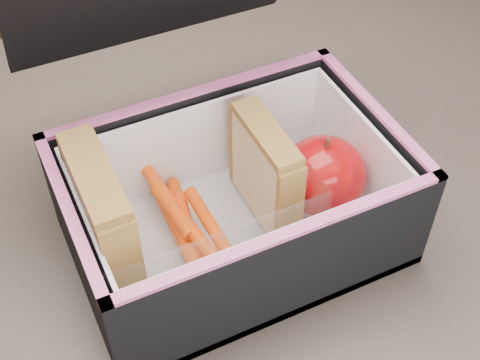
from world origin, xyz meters
The scene contains 8 objects.
kitchen_table centered at (0.00, 0.00, 0.66)m, with size 1.20×0.80×0.75m.
lunch_bag centered at (-0.05, 0.00, 0.81)m, with size 0.27×0.28×0.25m.
plastic_tub centered at (-0.08, 0.01, 0.80)m, with size 0.19×0.13×0.08m, color white, non-canonical shape.
sandwich_left centered at (-0.15, 0.01, 0.82)m, with size 0.03×0.10×0.11m.
sandwich_right centered at (-0.01, 0.01, 0.81)m, with size 0.02×0.08×0.10m.
carrot_sticks centered at (-0.09, 0.00, 0.78)m, with size 0.04×0.15×0.03m.
paper_napkin centered at (0.04, -0.01, 0.77)m, with size 0.07×0.08×0.01m, color white.
red_apple centered at (0.03, -0.01, 0.80)m, with size 0.09×0.09×0.08m.
Camera 1 is at (-0.20, -0.34, 1.22)m, focal length 50.00 mm.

